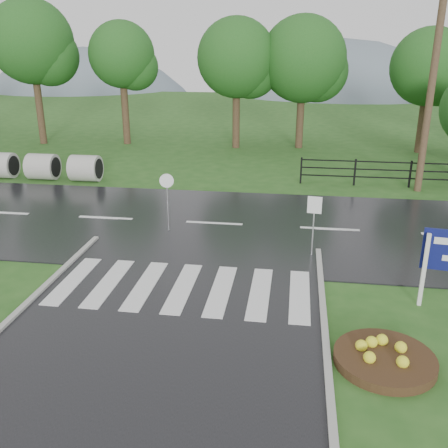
# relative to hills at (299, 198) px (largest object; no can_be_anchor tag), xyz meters

# --- Properties ---
(ground) EXTENTS (120.00, 120.00, 0.00)m
(ground) POSITION_rel_hills_xyz_m (-3.49, -65.00, 15.54)
(ground) COLOR #27551C
(ground) RESTS_ON ground
(main_road) EXTENTS (90.00, 8.00, 0.04)m
(main_road) POSITION_rel_hills_xyz_m (-3.49, -55.00, 15.54)
(main_road) COLOR black
(main_road) RESTS_ON ground
(crosswalk) EXTENTS (6.50, 2.80, 0.02)m
(crosswalk) POSITION_rel_hills_xyz_m (-3.49, -60.00, 15.60)
(crosswalk) COLOR silver
(crosswalk) RESTS_ON ground
(fence_west) EXTENTS (9.58, 0.08, 1.20)m
(fence_west) POSITION_rel_hills_xyz_m (4.26, -49.00, 16.26)
(fence_west) COLOR black
(fence_west) RESTS_ON ground
(hills) EXTENTS (102.00, 48.00, 48.00)m
(hills) POSITION_rel_hills_xyz_m (0.00, 0.00, 0.00)
(hills) COLOR slate
(hills) RESTS_ON ground
(treeline) EXTENTS (83.20, 5.20, 10.00)m
(treeline) POSITION_rel_hills_xyz_m (-2.49, -41.00, 15.54)
(treeline) COLOR #194C17
(treeline) RESTS_ON ground
(flower_bed) EXTENTS (2.00, 2.00, 0.40)m
(flower_bed) POSITION_rel_hills_xyz_m (1.19, -62.54, 15.68)
(flower_bed) COLOR #332111
(flower_bed) RESTS_ON ground
(reg_sign_small) EXTENTS (0.41, 0.08, 1.87)m
(reg_sign_small) POSITION_rel_hills_xyz_m (-0.15, -57.34, 16.89)
(reg_sign_small) COLOR #939399
(reg_sign_small) RESTS_ON ground
(reg_sign_round) EXTENTS (0.47, 0.10, 2.02)m
(reg_sign_round) POSITION_rel_hills_xyz_m (-4.90, -55.93, 16.84)
(reg_sign_round) COLOR #939399
(reg_sign_round) RESTS_ON ground
(utility_pole_east) EXTENTS (1.54, 0.58, 8.89)m
(utility_pole_east) POSITION_rel_hills_xyz_m (4.53, -49.50, 20.06)
(utility_pole_east) COLOR #473523
(utility_pole_east) RESTS_ON ground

